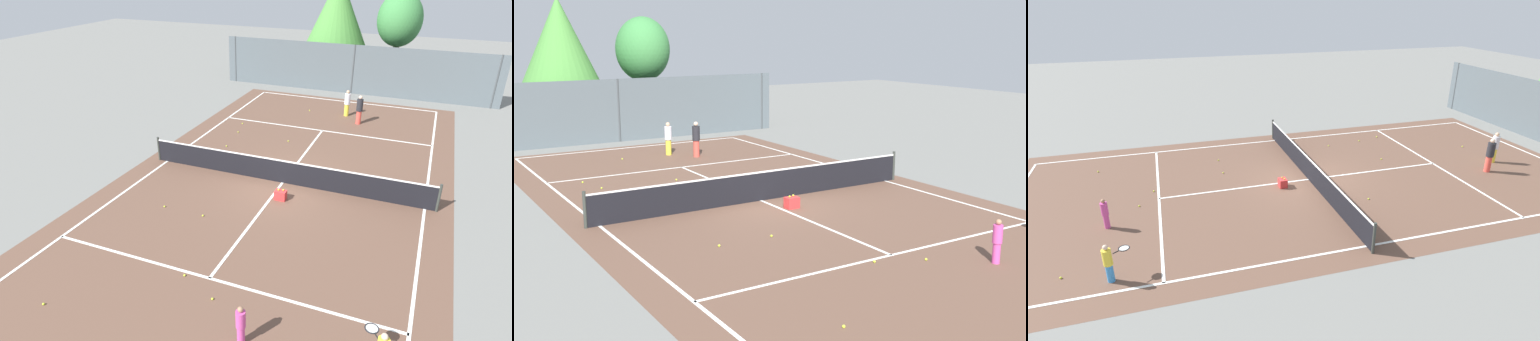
{
  "view_description": "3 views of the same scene",
  "coord_description": "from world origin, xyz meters",
  "views": [
    {
      "loc": [
        5.0,
        -15.08,
        8.34
      ],
      "look_at": [
        -0.43,
        -1.83,
        1.3
      ],
      "focal_mm": 30.74,
      "sensor_mm": 36.0,
      "label": 1
    },
    {
      "loc": [
        -10.89,
        -18.08,
        5.58
      ],
      "look_at": [
        -0.23,
        -0.95,
        1.24
      ],
      "focal_mm": 45.68,
      "sensor_mm": 36.0,
      "label": 2
    },
    {
      "loc": [
        15.63,
        -5.91,
        7.6
      ],
      "look_at": [
        1.33,
        -1.55,
        1.18
      ],
      "focal_mm": 29.03,
      "sensor_mm": 36.0,
      "label": 3
    }
  ],
  "objects": [
    {
      "name": "perimeter_fence",
      "position": [
        0.0,
        14.0,
        1.6
      ],
      "size": [
        18.0,
        0.12,
        3.2
      ],
      "color": "#515B60",
      "rests_on": "ground_plane"
    },
    {
      "name": "tennis_ball_11",
      "position": [
        3.18,
        0.59,
        0.03
      ],
      "size": [
        0.07,
        0.07,
        0.07
      ],
      "primitive_type": "sphere",
      "color": "#CCE533",
      "rests_on": "ground_plane"
    },
    {
      "name": "tennis_ball_6",
      "position": [
        2.52,
        1.62,
        0.03
      ],
      "size": [
        0.07,
        0.07,
        0.07
      ],
      "primitive_type": "sphere",
      "color": "#CCE533",
      "rests_on": "ground_plane"
    },
    {
      "name": "tree_0",
      "position": [
        2.32,
        16.35,
        4.55
      ],
      "size": [
        2.91,
        3.17,
        6.34
      ],
      "color": "brown",
      "rests_on": "ground_plane"
    },
    {
      "name": "tree_1",
      "position": [
        -1.98,
        17.03,
        4.81
      ],
      "size": [
        4.52,
        4.52,
        7.33
      ],
      "color": "brown",
      "rests_on": "ground_plane"
    },
    {
      "name": "ground_plane",
      "position": [
        0.0,
        0.0,
        0.0
      ],
      "size": [
        80.0,
        80.0,
        0.0
      ],
      "primitive_type": "plane",
      "color": "slate"
    },
    {
      "name": "player_0",
      "position": [
        0.66,
        9.28,
        0.77
      ],
      "size": [
        0.32,
        0.32,
        1.51
      ],
      "color": "yellow",
      "rests_on": "ground_plane"
    },
    {
      "name": "tennis_ball_3",
      "position": [
        -1.54,
        9.32,
        0.03
      ],
      "size": [
        0.07,
        0.07,
        0.07
      ],
      "primitive_type": "sphere",
      "color": "#CCE533",
      "rests_on": "ground_plane"
    },
    {
      "name": "tennis_ball_9",
      "position": [
        -4.33,
        5.72,
        0.03
      ],
      "size": [
        0.07,
        0.07,
        0.07
      ],
      "primitive_type": "sphere",
      "color": "#CCE533",
      "rests_on": "ground_plane"
    },
    {
      "name": "tennis_ball_0",
      "position": [
        -4.02,
        4.45,
        0.03
      ],
      "size": [
        0.07,
        0.07,
        0.07
      ],
      "primitive_type": "sphere",
      "color": "#CCE533",
      "rests_on": "ground_plane"
    },
    {
      "name": "ball_crate",
      "position": [
        0.37,
        -1.32,
        0.18
      ],
      "size": [
        0.43,
        0.32,
        0.43
      ],
      "color": "red",
      "rests_on": "ground_plane"
    },
    {
      "name": "court_surface",
      "position": [
        0.0,
        0.0,
        0.0
      ],
      "size": [
        13.0,
        25.0,
        0.01
      ],
      "color": "brown",
      "rests_on": "ground_plane"
    },
    {
      "name": "tennis_ball_10",
      "position": [
        -1.78,
        -3.52,
        0.03
      ],
      "size": [
        0.07,
        0.07,
        0.07
      ],
      "primitive_type": "sphere",
      "color": "#CCE533",
      "rests_on": "ground_plane"
    },
    {
      "name": "player_1",
      "position": [
        1.55,
        8.2,
        0.82
      ],
      "size": [
        0.34,
        0.34,
        1.6
      ],
      "color": "#E54C3F",
      "rests_on": "ground_plane"
    },
    {
      "name": "tennis_net",
      "position": [
        0.0,
        0.0,
        0.51
      ],
      "size": [
        11.9,
        0.1,
        1.1
      ],
      "color": "#333833",
      "rests_on": "ground_plane"
    },
    {
      "name": "tennis_ball_5",
      "position": [
        -0.72,
        -6.59,
        0.03
      ],
      "size": [
        0.07,
        0.07,
        0.07
      ],
      "primitive_type": "sphere",
      "color": "#CCE533",
      "rests_on": "ground_plane"
    },
    {
      "name": "tennis_ball_2",
      "position": [
        0.47,
        -7.14,
        0.03
      ],
      "size": [
        0.07,
        0.07,
        0.07
      ],
      "primitive_type": "sphere",
      "color": "#CCE533",
      "rests_on": "ground_plane"
    },
    {
      "name": "tennis_ball_8",
      "position": [
        -3.59,
        -9.02,
        0.03
      ],
      "size": [
        0.07,
        0.07,
        0.07
      ],
      "primitive_type": "sphere",
      "color": "#CCE533",
      "rests_on": "ground_plane"
    },
    {
      "name": "tennis_ball_1",
      "position": [
        -1.18,
        4.26,
        0.03
      ],
      "size": [
        0.07,
        0.07,
        0.07
      ],
      "primitive_type": "sphere",
      "color": "#CCE533",
      "rests_on": "ground_plane"
    },
    {
      "name": "tennis_ball_12",
      "position": [
        -3.76,
        2.51,
        0.03
      ],
      "size": [
        0.07,
        0.07,
        0.07
      ],
      "primitive_type": "sphere",
      "color": "#CCE533",
      "rests_on": "ground_plane"
    },
    {
      "name": "player_3",
      "position": [
        1.79,
        -8.18,
        0.57
      ],
      "size": [
        0.24,
        0.24,
        1.12
      ],
      "color": "#D14799",
      "rests_on": "ground_plane"
    },
    {
      "name": "tennis_ball_4",
      "position": [
        -3.4,
        -3.5,
        0.03
      ],
      "size": [
        0.07,
        0.07,
        0.07
      ],
      "primitive_type": "sphere",
      "color": "#CCE533",
      "rests_on": "ground_plane"
    }
  ]
}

